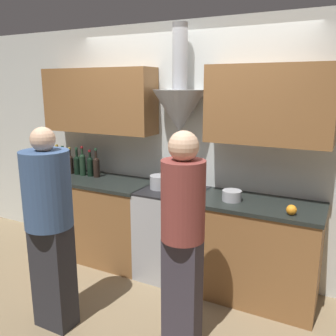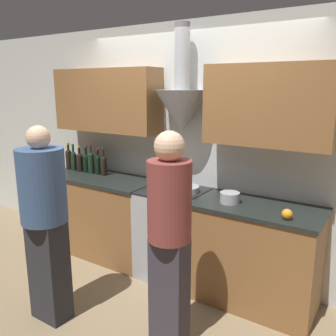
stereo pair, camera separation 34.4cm
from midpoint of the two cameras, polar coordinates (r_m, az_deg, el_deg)
The scene contains 18 objects.
ground_plane at distance 3.72m, azimuth 0.77°, elevation -18.79°, with size 12.00×12.00×0.00m, color #847051.
wall_back at distance 3.73m, azimuth 5.19°, elevation 5.41°, with size 8.40×0.54×2.60m.
counter_left at distance 4.30m, azimuth -8.24°, elevation -7.44°, with size 1.39×0.62×0.93m.
counter_right at distance 3.45m, azimuth 16.56°, elevation -13.21°, with size 1.14×0.62×0.93m.
stove_range at distance 3.75m, azimuth 3.53°, elevation -10.39°, with size 0.63×0.60×0.93m.
wine_bottle_0 at distance 4.59m, azimuth -13.59°, elevation 1.54°, with size 0.08×0.08×0.33m.
wine_bottle_1 at distance 4.51m, azimuth -12.82°, elevation 1.28°, with size 0.07×0.07×0.33m.
wine_bottle_2 at distance 4.44m, azimuth -11.86°, elevation 1.06°, with size 0.08×0.08×0.32m.
wine_bottle_3 at distance 4.38m, azimuth -10.83°, elevation 0.94°, with size 0.08×0.08×0.32m.
wine_bottle_4 at distance 4.30m, azimuth -10.05°, elevation 0.98°, with size 0.07×0.07×0.35m.
wine_bottle_5 at distance 4.25m, azimuth -8.93°, elevation 0.66°, with size 0.07×0.07×0.31m.
wine_bottle_6 at distance 4.19m, azimuth -8.02°, elevation 0.56°, with size 0.07×0.07×0.34m.
stock_pot at distance 3.63m, azimuth 1.60°, elevation -2.27°, with size 0.20×0.20×0.14m.
mixing_bowl at distance 3.53m, azimuth 5.76°, elevation -3.43°, with size 0.25×0.25×0.06m.
orange_fruit at distance 3.03m, azimuth 21.73°, elevation -6.96°, with size 0.08×0.08×0.08m.
saucepan at distance 3.28m, azimuth 12.88°, elevation -4.68°, with size 0.18×0.18×0.10m.
person_foreground_left at distance 3.04m, azimuth -16.10°, elevation -7.71°, with size 0.37×0.37×1.67m.
person_foreground_right at distance 2.62m, azimuth 4.05°, elevation -10.24°, with size 0.32×0.32×1.67m.
Camera 2 is at (1.83, -2.59, 1.97)m, focal length 38.00 mm.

